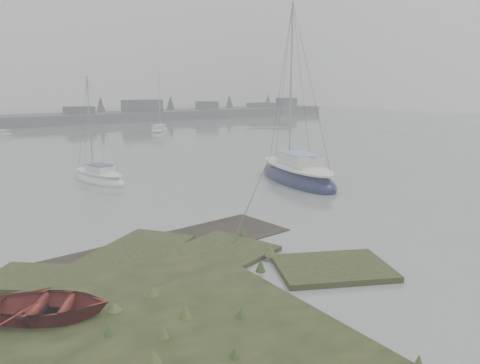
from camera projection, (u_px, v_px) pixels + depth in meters
name	position (u px, v px, depth m)	size (l,w,h in m)	color
ground	(65.00, 154.00, 39.18)	(160.00, 160.00, 0.00)	slate
far_shoreline	(178.00, 113.00, 79.60)	(60.00, 8.00, 4.15)	#4C4F51
sailboat_main	(297.00, 176.00, 28.35)	(4.42, 8.43, 11.34)	#0B1234
sailboat_white	(99.00, 178.00, 28.29)	(2.67, 5.05, 6.79)	white
sailboat_far_b	(160.00, 133.00, 53.60)	(4.62, 5.71, 7.93)	#A9ADB2
dinghy	(45.00, 305.00, 11.35)	(2.20, 3.08, 0.64)	maroon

